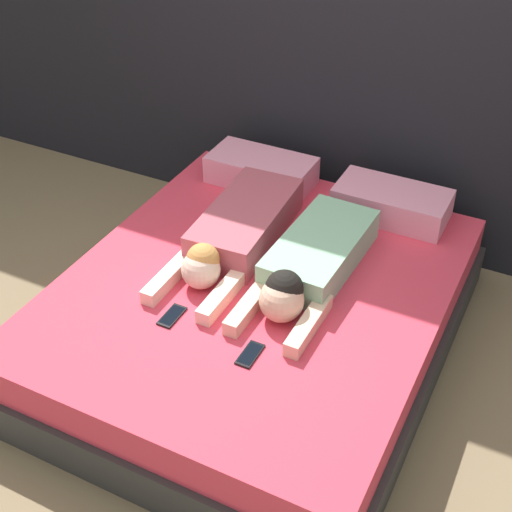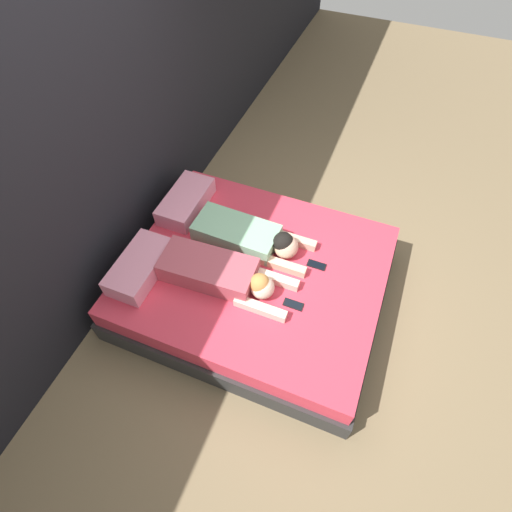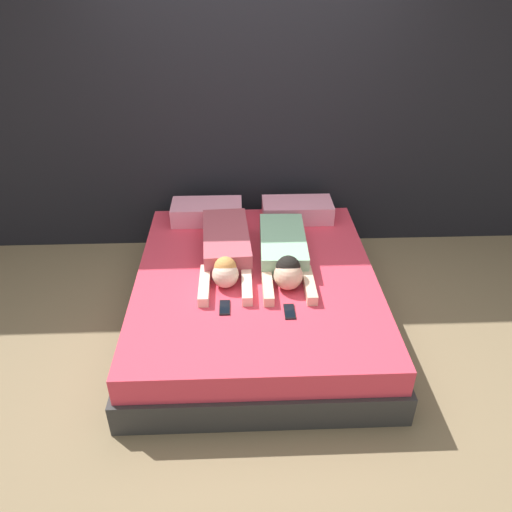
# 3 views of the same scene
# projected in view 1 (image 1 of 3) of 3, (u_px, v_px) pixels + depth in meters

# --- Properties ---
(ground_plane) EXTENTS (12.00, 12.00, 0.00)m
(ground_plane) POSITION_uv_depth(u_px,v_px,m) (256.00, 345.00, 3.61)
(ground_plane) COLOR #7F6B4C
(wall_back) EXTENTS (12.00, 0.06, 2.60)m
(wall_back) POSITION_uv_depth(u_px,v_px,m) (360.00, 19.00, 3.68)
(wall_back) COLOR black
(wall_back) RESTS_ON ground_plane
(bed) EXTENTS (1.77, 2.08, 0.41)m
(bed) POSITION_uv_depth(u_px,v_px,m) (256.00, 315.00, 3.49)
(bed) COLOR #2D2D2D
(bed) RESTS_ON ground_plane
(pillow_head_left) EXTENTS (0.59, 0.30, 0.16)m
(pillow_head_left) POSITION_uv_depth(u_px,v_px,m) (261.00, 170.00, 4.05)
(pillow_head_left) COLOR pink
(pillow_head_left) RESTS_ON bed
(pillow_head_right) EXTENTS (0.59, 0.30, 0.16)m
(pillow_head_right) POSITION_uv_depth(u_px,v_px,m) (392.00, 203.00, 3.77)
(pillow_head_right) COLOR pink
(pillow_head_right) RESTS_ON bed
(person_left) EXTENTS (0.38, 1.08, 0.21)m
(person_left) POSITION_uv_depth(u_px,v_px,m) (236.00, 232.00, 3.53)
(person_left) COLOR #B24C59
(person_left) RESTS_ON bed
(person_right) EXTENTS (0.36, 1.01, 0.23)m
(person_right) POSITION_uv_depth(u_px,v_px,m) (309.00, 265.00, 3.32)
(person_right) COLOR #8CBF99
(person_right) RESTS_ON bed
(cell_phone_left) EXTENTS (0.07, 0.15, 0.01)m
(cell_phone_left) POSITION_uv_depth(u_px,v_px,m) (172.00, 316.00, 3.16)
(cell_phone_left) COLOR black
(cell_phone_left) RESTS_ON bed
(cell_phone_right) EXTENTS (0.07, 0.15, 0.01)m
(cell_phone_right) POSITION_uv_depth(u_px,v_px,m) (250.00, 354.00, 2.96)
(cell_phone_right) COLOR black
(cell_phone_right) RESTS_ON bed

